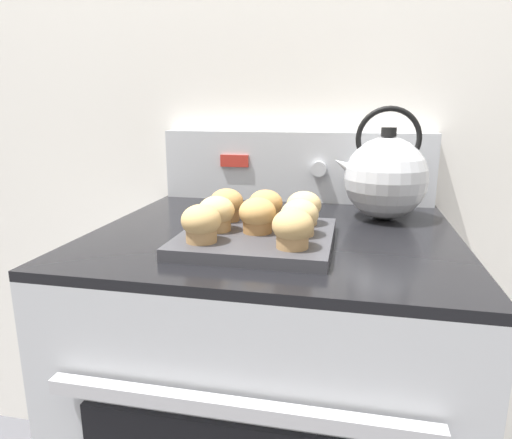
% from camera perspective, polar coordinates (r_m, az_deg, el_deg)
% --- Properties ---
extents(wall_back, '(8.00, 0.05, 2.40)m').
position_cam_1_polar(wall_back, '(1.29, 5.48, 16.78)').
color(wall_back, white).
rests_on(wall_back, ground_plane).
extents(stove_range, '(0.74, 0.71, 0.88)m').
position_cam_1_polar(stove_range, '(1.16, 2.22, -22.76)').
color(stove_range, '#B7BABF').
rests_on(stove_range, ground_plane).
extents(control_panel, '(0.72, 0.07, 0.19)m').
position_cam_1_polar(control_panel, '(1.25, 5.01, 6.62)').
color(control_panel, '#B7BABF').
rests_on(control_panel, stove_range).
extents(muffin_pan, '(0.28, 0.28, 0.02)m').
position_cam_1_polar(muffin_pan, '(0.86, 0.14, -2.31)').
color(muffin_pan, '#38383D').
rests_on(muffin_pan, stove_range).
extents(muffin_r0_c0, '(0.07, 0.07, 0.07)m').
position_cam_1_polar(muffin_r0_c0, '(0.79, -6.87, -0.50)').
color(muffin_r0_c0, '#A37A4C').
rests_on(muffin_r0_c0, muffin_pan).
extents(muffin_r0_c2, '(0.07, 0.07, 0.07)m').
position_cam_1_polar(muffin_r0_c2, '(0.76, 4.60, -1.15)').
color(muffin_r0_c2, '#A37A4C').
rests_on(muffin_r0_c2, muffin_pan).
extents(muffin_r1_c0, '(0.07, 0.07, 0.07)m').
position_cam_1_polar(muffin_r1_c0, '(0.86, -4.97, 0.74)').
color(muffin_r1_c0, tan).
rests_on(muffin_r1_c0, muffin_pan).
extents(muffin_r1_c1, '(0.07, 0.07, 0.07)m').
position_cam_1_polar(muffin_r1_c1, '(0.85, 0.18, 0.53)').
color(muffin_r1_c1, olive).
rests_on(muffin_r1_c1, muffin_pan).
extents(muffin_r1_c2, '(0.07, 0.07, 0.07)m').
position_cam_1_polar(muffin_r1_c2, '(0.83, 5.45, 0.25)').
color(muffin_r1_c2, tan).
rests_on(muffin_r1_c2, muffin_pan).
extents(muffin_r2_c0, '(0.07, 0.07, 0.07)m').
position_cam_1_polar(muffin_r2_c0, '(0.94, -3.69, 1.86)').
color(muffin_r2_c0, olive).
rests_on(muffin_r2_c0, muffin_pan).
extents(muffin_r2_c1, '(0.07, 0.07, 0.07)m').
position_cam_1_polar(muffin_r2_c1, '(0.93, 1.20, 1.69)').
color(muffin_r2_c1, tan).
rests_on(muffin_r2_c1, muffin_pan).
extents(muffin_r2_c2, '(0.07, 0.07, 0.07)m').
position_cam_1_polar(muffin_r2_c2, '(0.92, 6.00, 1.47)').
color(muffin_r2_c2, tan).
rests_on(muffin_r2_c2, muffin_pan).
extents(tea_kettle, '(0.22, 0.19, 0.25)m').
position_cam_1_polar(tea_kettle, '(1.07, 15.84, 5.17)').
color(tea_kettle, silver).
rests_on(tea_kettle, stove_range).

